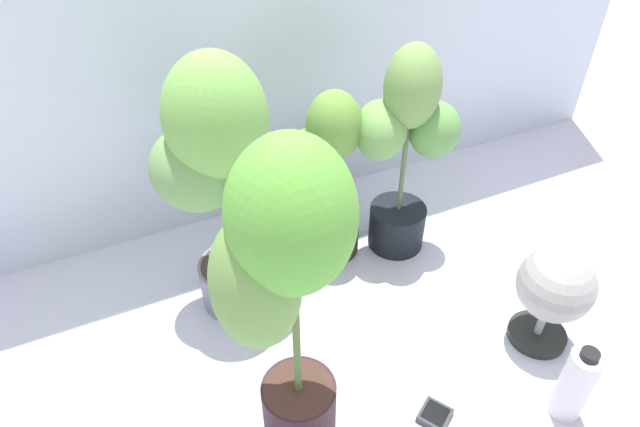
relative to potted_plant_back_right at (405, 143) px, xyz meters
name	(u,v)px	position (x,y,z in m)	size (l,w,h in m)	color
ground_plane	(381,352)	(-0.29, -0.42, -0.44)	(8.00, 8.00, 0.00)	silver
potted_plant_back_right	(405,143)	(0.00, 0.00, 0.00)	(0.40, 0.28, 0.78)	black
potted_plant_back_left	(223,171)	(-0.62, -0.02, 0.08)	(0.45, 0.36, 0.88)	slate
potted_plant_front_left	(282,279)	(-0.64, -0.54, 0.14)	(0.34, 0.31, 0.93)	#332025
potted_plant_back_center	(328,171)	(-0.25, 0.08, -0.09)	(0.29, 0.24, 0.64)	#2D2517
hygrometer_box	(435,415)	(-0.27, -0.68, -0.43)	(0.11, 0.11, 0.03)	#2D3639
floor_fan	(555,288)	(0.18, -0.57, -0.22)	(0.32, 0.32, 0.35)	#232825
nutrient_bottle	(575,384)	(0.07, -0.81, -0.32)	(0.09, 0.09, 0.26)	white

